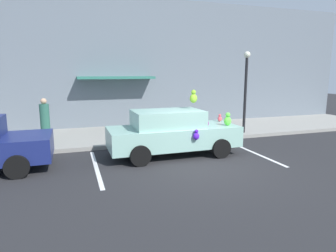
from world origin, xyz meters
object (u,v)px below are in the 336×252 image
object	(u,v)px
pedestrian_near_shopfront	(45,121)
plush_covered_car	(173,132)
teddy_bear_on_sidewalk	(147,129)
street_lamp_post	(246,83)

from	to	relation	value
pedestrian_near_shopfront	plush_covered_car	bearing A→B (deg)	-36.04
teddy_bear_on_sidewalk	street_lamp_post	bearing A→B (deg)	-3.29
teddy_bear_on_sidewalk	street_lamp_post	distance (m)	4.74
plush_covered_car	pedestrian_near_shopfront	bearing A→B (deg)	143.96
plush_covered_car	pedestrian_near_shopfront	distance (m)	5.21
plush_covered_car	teddy_bear_on_sidewalk	bearing A→B (deg)	98.41
street_lamp_post	pedestrian_near_shopfront	bearing A→B (deg)	172.10
plush_covered_car	pedestrian_near_shopfront	size ratio (longest dim) A/B	2.65
plush_covered_car	street_lamp_post	distance (m)	4.73
teddy_bear_on_sidewalk	pedestrian_near_shopfront	xyz separation A→B (m)	(-3.89, 0.89, 0.41)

